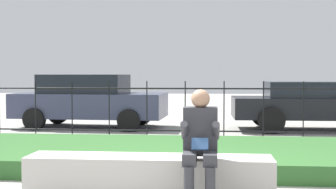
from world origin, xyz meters
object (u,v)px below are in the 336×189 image
person_seated_reader (200,142)px  car_parked_left (89,100)px  stone_bench (149,179)px  car_parked_right (322,104)px

person_seated_reader → car_parked_left: car_parked_left is taller
person_seated_reader → car_parked_left: size_ratio=0.31×
stone_bench → car_parked_right: car_parked_right is taller
person_seated_reader → car_parked_right: person_seated_reader is taller
stone_bench → car_parked_left: (-2.60, 7.14, 0.54)m
stone_bench → person_seated_reader: size_ratio=2.25×
stone_bench → car_parked_right: size_ratio=0.62×
person_seated_reader → car_parked_left: (-3.21, 7.45, 0.04)m
car_parked_left → car_parked_right: bearing=1.3°
stone_bench → person_seated_reader: bearing=-26.9°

